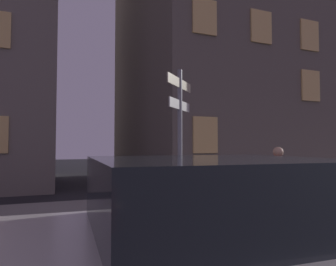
% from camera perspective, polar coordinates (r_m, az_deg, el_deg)
% --- Properties ---
extents(sidewalk_kerb, '(40.00, 2.60, 0.14)m').
position_cam_1_polar(sidewalk_kerb, '(8.00, -4.21, -13.69)').
color(sidewalk_kerb, gray).
rests_on(sidewalk_kerb, ground_plane).
extents(signpost, '(1.15, 1.15, 3.44)m').
position_cam_1_polar(signpost, '(7.75, 2.23, 1.74)').
color(signpost, gray).
rests_on(signpost, sidewalk_kerb).
extents(car_far_trailing, '(4.02, 2.25, 1.52)m').
position_cam_1_polar(car_far_trailing, '(2.55, 6.44, -21.24)').
color(car_far_trailing, beige).
rests_on(car_far_trailing, ground_plane).
extents(cyclist, '(1.82, 0.32, 1.61)m').
position_cam_1_polar(cyclist, '(6.96, 19.69, -9.58)').
color(cyclist, black).
rests_on(cyclist, ground_plane).
extents(building_right_block, '(11.62, 8.91, 12.91)m').
position_cam_1_polar(building_right_block, '(17.03, 13.62, 14.03)').
color(building_right_block, '#6B6056').
rests_on(building_right_block, ground_plane).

